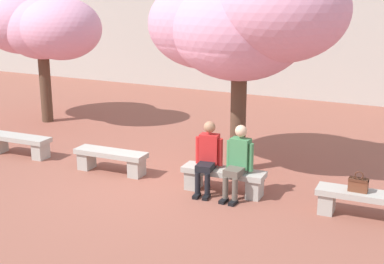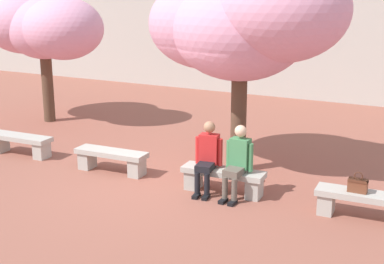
{
  "view_description": "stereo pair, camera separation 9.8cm",
  "coord_description": "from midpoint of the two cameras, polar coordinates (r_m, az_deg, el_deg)",
  "views": [
    {
      "loc": [
        4.83,
        -8.33,
        3.59
      ],
      "look_at": [
        0.49,
        0.2,
        1.0
      ],
      "focal_mm": 50.0,
      "sensor_mm": 36.0,
      "label": 1
    },
    {
      "loc": [
        4.92,
        -8.28,
        3.59
      ],
      "look_at": [
        0.49,
        0.2,
        1.0
      ],
      "focal_mm": 50.0,
      "sensor_mm": 36.0,
      "label": 2
    }
  ],
  "objects": [
    {
      "name": "stone_bench_near_east",
      "position": [
        9.01,
        17.61,
        -7.05
      ],
      "size": [
        1.53,
        0.5,
        0.45
      ],
      "color": "#ADA89E",
      "rests_on": "ground"
    },
    {
      "name": "stone_bench_west_end",
      "position": [
        12.37,
        -18.19,
        -1.08
      ],
      "size": [
        1.53,
        0.5,
        0.45
      ],
      "color": "#ADA89E",
      "rests_on": "ground"
    },
    {
      "name": "stone_bench_near_west",
      "position": [
        10.82,
        -8.9,
        -2.78
      ],
      "size": [
        1.53,
        0.5,
        0.45
      ],
      "color": "#ADA89E",
      "rests_on": "ground"
    },
    {
      "name": "person_seated_left",
      "position": [
        9.59,
        1.41,
        -2.41
      ],
      "size": [
        0.51,
        0.72,
        1.29
      ],
      "color": "black",
      "rests_on": "ground"
    },
    {
      "name": "cherry_tree_main",
      "position": [
        10.38,
        5.16,
        11.61
      ],
      "size": [
        4.1,
        2.84,
        4.14
      ],
      "color": "#513828",
      "rests_on": "ground"
    },
    {
      "name": "cherry_tree_secondary",
      "position": [
        15.07,
        -16.13,
        10.78
      ],
      "size": [
        3.78,
        2.35,
        3.56
      ],
      "color": "#513828",
      "rests_on": "ground"
    },
    {
      "name": "handbag",
      "position": [
        8.9,
        17.02,
        -5.31
      ],
      "size": [
        0.3,
        0.15,
        0.34
      ],
      "color": "brown",
      "rests_on": "stone_bench_near_east"
    },
    {
      "name": "person_seated_right",
      "position": [
        9.36,
        4.64,
        -2.89
      ],
      "size": [
        0.51,
        0.69,
        1.29
      ],
      "color": "black",
      "rests_on": "ground"
    },
    {
      "name": "ground_plane",
      "position": [
        10.27,
        -3.24,
        -5.33
      ],
      "size": [
        100.0,
        100.0,
        0.0
      ],
      "primitive_type": "plane",
      "color": "#8E5142"
    },
    {
      "name": "stone_bench_center",
      "position": [
        9.65,
        3.08,
        -4.85
      ],
      "size": [
        1.53,
        0.5,
        0.45
      ],
      "color": "#ADA89E",
      "rests_on": "ground"
    }
  ]
}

